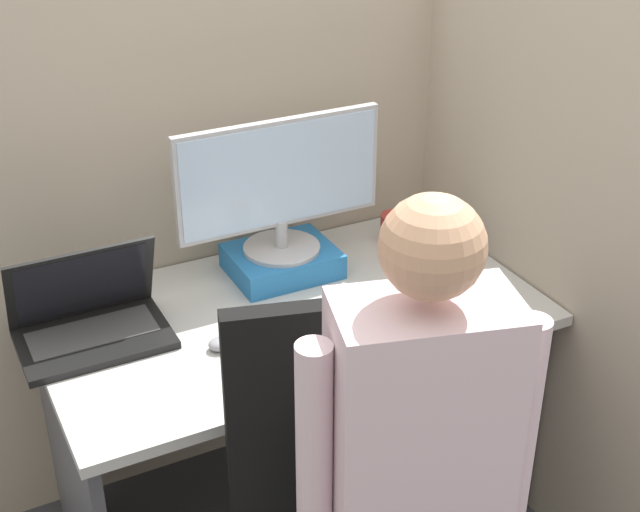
# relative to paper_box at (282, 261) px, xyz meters

# --- Properties ---
(cubicle_panel_back) EXTENTS (1.80, 0.04, 1.56)m
(cubicle_panel_back) POSITION_rel_paper_box_xyz_m (-0.07, 0.21, 0.01)
(cubicle_panel_back) COLOR tan
(cubicle_panel_back) RESTS_ON ground
(cubicle_panel_right) EXTENTS (0.04, 1.39, 1.56)m
(cubicle_panel_right) POSITION_rel_paper_box_xyz_m (0.61, -0.26, 0.01)
(cubicle_panel_right) COLOR tan
(cubicle_panel_right) RESTS_ON ground
(desk) EXTENTS (1.30, 0.74, 0.73)m
(desk) POSITION_rel_paper_box_xyz_m (-0.07, -0.19, -0.23)
(desk) COLOR #B7B7B2
(desk) RESTS_ON ground
(paper_box) EXTENTS (0.29, 0.24, 0.07)m
(paper_box) POSITION_rel_paper_box_xyz_m (0.00, 0.00, 0.00)
(paper_box) COLOR #236BAD
(paper_box) RESTS_ON desk
(monitor) EXTENTS (0.59, 0.22, 0.38)m
(monitor) POSITION_rel_paper_box_xyz_m (-0.00, 0.00, 0.24)
(monitor) COLOR #B2B2B7
(monitor) RESTS_ON paper_box
(laptop) EXTENTS (0.37, 0.25, 0.25)m
(laptop) POSITION_rel_paper_box_xyz_m (-0.57, -0.09, 0.01)
(laptop) COLOR black
(laptop) RESTS_ON desk
(mouse) EXTENTS (0.07, 0.05, 0.03)m
(mouse) POSITION_rel_paper_box_xyz_m (-0.29, -0.28, -0.02)
(mouse) COLOR gray
(mouse) RESTS_ON desk
(stapler) EXTENTS (0.05, 0.16, 0.04)m
(stapler) POSITION_rel_paper_box_xyz_m (0.50, -0.11, -0.02)
(stapler) COLOR black
(stapler) RESTS_ON desk
(carrot_toy) EXTENTS (0.05, 0.16, 0.05)m
(carrot_toy) POSITION_rel_paper_box_xyz_m (0.04, -0.45, -0.01)
(carrot_toy) COLOR orange
(carrot_toy) RESTS_ON desk
(person) EXTENTS (0.47, 0.47, 1.37)m
(person) POSITION_rel_paper_box_xyz_m (-0.13, -0.98, 0.03)
(person) COLOR #282D4C
(person) RESTS_ON ground
(coffee_mug) EXTENTS (0.09, 0.09, 0.09)m
(coffee_mug) POSITION_rel_paper_box_xyz_m (0.38, 0.01, 0.01)
(coffee_mug) COLOR #A3332D
(coffee_mug) RESTS_ON desk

